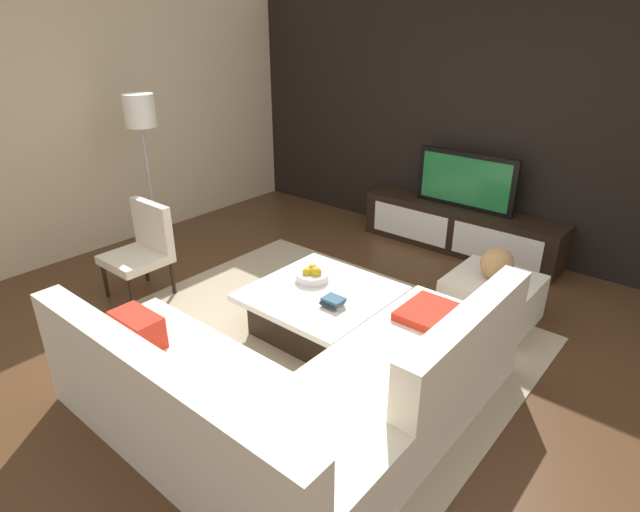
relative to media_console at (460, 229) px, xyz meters
The scene contains 14 objects.
ground_plane 2.41m from the media_console, 90.00° to the right, with size 14.00×14.00×0.00m, color #4C301C.
feature_wall_back 1.19m from the media_console, 90.00° to the left, with size 6.40×0.12×2.80m, color black.
side_wall_left 4.05m from the media_console, 145.54° to the right, with size 0.12×5.20×2.80m, color beige.
area_rug 2.41m from the media_console, 92.39° to the right, with size 3.26×2.61×0.01m, color tan.
media_console is the anchor object (origin of this frame).
television 0.55m from the media_console, 90.00° to the left, with size 1.11×0.06×0.61m.
sectional_couch 3.30m from the media_console, 81.34° to the right, with size 2.29×2.32×0.82m.
coffee_table 2.30m from the media_console, 92.49° to the right, with size 1.07×1.07×0.38m.
accent_chair_near 3.35m from the media_console, 122.55° to the right, with size 0.53×0.51×0.87m.
floor_lamp 3.56m from the media_console, 138.07° to the right, with size 0.31×0.31×1.72m.
ottoman 1.51m from the media_console, 53.54° to the right, with size 0.70×0.70×0.40m, color beige.
fruit_bowl 2.22m from the media_console, 97.21° to the right, with size 0.28×0.28×0.14m.
decorative_ball 1.54m from the media_console, 53.54° to the right, with size 0.28×0.28×0.28m, color #AD8451.
book_stack 2.43m from the media_console, 87.12° to the right, with size 0.16×0.14×0.07m.
Camera 1 is at (2.27, -2.73, 2.38)m, focal length 29.12 mm.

